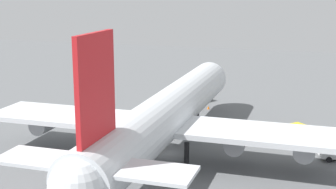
% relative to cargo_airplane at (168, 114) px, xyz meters
% --- Properties ---
extents(ground_plane, '(236.40, 236.40, 0.00)m').
position_rel_cargo_airplane_xyz_m(ground_plane, '(0.13, 0.00, -5.98)').
color(ground_plane, slate).
extents(cargo_airplane, '(59.10, 50.66, 19.44)m').
position_rel_cargo_airplane_xyz_m(cargo_airplane, '(0.00, 0.00, 0.00)').
color(cargo_airplane, silver).
rests_on(cargo_airplane, ground_plane).
extents(fuel_truck, '(4.44, 5.13, 2.48)m').
position_rel_cargo_airplane_xyz_m(fuel_truck, '(33.99, 3.66, -4.79)').
color(fuel_truck, '#333338').
rests_on(fuel_truck, ground_plane).
extents(baggage_tug, '(5.04, 4.91, 1.97)m').
position_rel_cargo_airplane_xyz_m(baggage_tug, '(13.77, -16.14, -4.88)').
color(baggage_tug, yellow).
rests_on(baggage_tug, ground_plane).
extents(safety_cone_nose, '(0.47, 0.47, 0.67)m').
position_rel_cargo_airplane_xyz_m(safety_cone_nose, '(26.73, 0.13, -5.65)').
color(safety_cone_nose, orange).
rests_on(safety_cone_nose, ground_plane).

